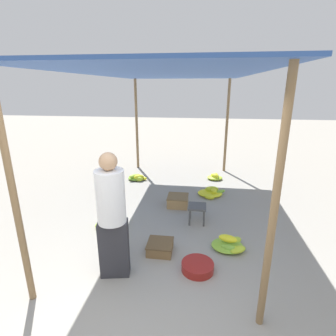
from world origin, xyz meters
The scene contains 16 objects.
ground_plane centered at (0.00, 0.00, 0.00)m, with size 40.00×40.00×0.00m, color gray.
canopy_post_front_left centered at (-1.39, 0.30, 1.39)m, with size 0.08×0.08×2.77m, color olive.
canopy_post_front_right centered at (1.39, 0.30, 1.39)m, with size 0.08×0.08×2.77m, color olive.
canopy_post_back_left centered at (-1.39, 5.91, 1.39)m, with size 0.08×0.08×2.77m, color olive.
canopy_post_back_right centered at (1.39, 5.91, 1.39)m, with size 0.08×0.08×2.77m, color olive.
canopy_tarp centered at (0.00, 3.10, 2.79)m, with size 3.17×6.01×0.04m, color #33569E.
vendor_foreground centered at (-0.49, 0.87, 0.92)m, with size 0.44×0.44×1.78m.
stool centered at (0.62, 2.50, 0.29)m, with size 0.34×0.34×0.36m.
basin_black centered at (0.67, 1.09, 0.06)m, with size 0.47×0.47×0.12m.
banana_pile_left_0 centered at (-1.04, 2.07, 0.09)m, with size 0.45×0.40×0.24m.
banana_pile_left_1 centered at (-1.12, 4.71, 0.07)m, with size 0.57×0.44×0.18m.
banana_pile_right_0 centered at (0.93, 3.88, 0.07)m, with size 0.70×0.61×0.21m.
banana_pile_right_1 centered at (1.08, 5.07, 0.07)m, with size 0.43×0.52×0.19m.
banana_pile_right_2 centered at (1.17, 1.70, 0.07)m, with size 0.57×0.59×0.25m.
crate_near centered at (0.18, 3.20, 0.12)m, with size 0.46×0.46×0.23m.
crate_mid centered at (0.06, 1.45, 0.09)m, with size 0.41×0.41×0.17m.
Camera 1 is at (0.66, -2.13, 2.56)m, focal length 28.00 mm.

